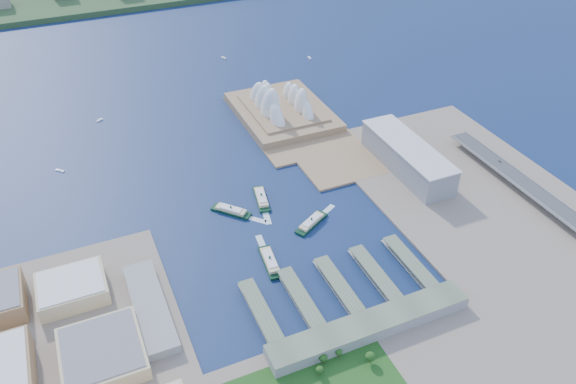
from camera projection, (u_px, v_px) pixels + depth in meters
name	position (u px, v px, depth m)	size (l,w,h in m)	color
ground	(295.00, 247.00, 614.84)	(3000.00, 3000.00, 0.00)	#0E1E45
east_land	(500.00, 217.00, 654.54)	(240.00, 500.00, 3.00)	gray
peninsula	(289.00, 121.00, 840.78)	(135.00, 220.00, 3.00)	#927350
opera_house	(282.00, 97.00, 836.71)	(134.00, 180.00, 58.00)	white
toaster_building	(407.00, 157.00, 724.81)	(45.00, 155.00, 35.00)	gray
expressway	(547.00, 205.00, 662.14)	(26.00, 340.00, 11.85)	gray
west_buildings	(59.00, 363.00, 472.61)	(200.00, 280.00, 27.00)	#96724B
ferry_wharves	(338.00, 286.00, 561.20)	(184.00, 90.00, 9.30)	#5A684E
terminal_building	(370.00, 326.00, 514.62)	(200.00, 28.00, 12.00)	gray
ferry_a	(231.00, 209.00, 661.62)	(12.54, 49.25, 9.31)	black
ferry_b	(261.00, 197.00, 681.14)	(13.09, 51.43, 9.73)	black
ferry_c	(270.00, 260.00, 591.41)	(13.14, 51.60, 9.76)	black
ferry_d	(312.00, 221.00, 643.76)	(12.53, 49.22, 9.31)	black
boat_a	(60.00, 170.00, 734.07)	(3.12, 12.49, 2.41)	white
boat_b	(100.00, 120.00, 843.43)	(3.41, 9.75, 2.63)	white
boat_c	(309.00, 58.00, 1033.74)	(3.43, 11.76, 2.65)	white
boat_e	(224.00, 58.00, 1033.15)	(3.75, 11.78, 2.89)	white
car_c	(500.00, 161.00, 725.25)	(1.99, 4.90, 1.42)	slate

